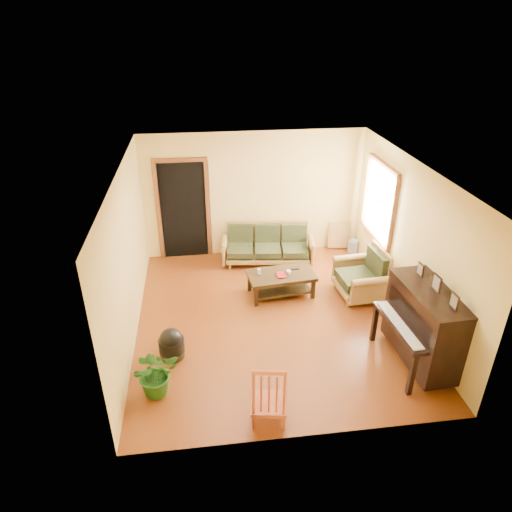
{
  "coord_description": "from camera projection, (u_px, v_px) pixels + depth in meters",
  "views": [
    {
      "loc": [
        -1.1,
        -6.3,
        4.58
      ],
      "look_at": [
        -0.25,
        0.2,
        1.1
      ],
      "focal_mm": 32.0,
      "sensor_mm": 36.0,
      "label": 1
    }
  ],
  "objects": [
    {
      "name": "glass_jar",
      "position": [
        289.0,
        272.0,
        8.23
      ],
      "size": [
        0.1,
        0.1,
        0.06
      ],
      "primitive_type": "cylinder",
      "rotation": [
        0.0,
        0.0,
        -0.13
      ],
      "color": "white",
      "rests_on": "coffee_table"
    },
    {
      "name": "candle",
      "position": [
        259.0,
        272.0,
        8.2
      ],
      "size": [
        0.08,
        0.08,
        0.11
      ],
      "primitive_type": "cylinder",
      "rotation": [
        0.0,
        0.0,
        -0.27
      ],
      "color": "silver",
      "rests_on": "coffee_table"
    },
    {
      "name": "footstool",
      "position": [
        172.0,
        347.0,
        6.81
      ],
      "size": [
        0.4,
        0.4,
        0.37
      ],
      "primitive_type": "cylinder",
      "rotation": [
        0.0,
        0.0,
        -0.05
      ],
      "color": "black",
      "rests_on": "floor"
    },
    {
      "name": "coffee_table",
      "position": [
        281.0,
        284.0,
        8.34
      ],
      "size": [
        1.26,
        0.78,
        0.43
      ],
      "primitive_type": "cube",
      "rotation": [
        0.0,
        0.0,
        0.11
      ],
      "color": "black",
      "rests_on": "floor"
    },
    {
      "name": "potted_plant",
      "position": [
        156.0,
        373.0,
        6.09
      ],
      "size": [
        0.77,
        0.72,
        0.69
      ],
      "primitive_type": "imported",
      "rotation": [
        0.0,
        0.0,
        0.34
      ],
      "color": "#1E5217",
      "rests_on": "floor"
    },
    {
      "name": "floor",
      "position": [
        272.0,
        317.0,
        7.79
      ],
      "size": [
        5.0,
        5.0,
        0.0
      ],
      "primitive_type": "plane",
      "color": "#58240B",
      "rests_on": "ground"
    },
    {
      "name": "book",
      "position": [
        277.0,
        275.0,
        8.16
      ],
      "size": [
        0.18,
        0.24,
        0.02
      ],
      "primitive_type": "imported",
      "rotation": [
        0.0,
        0.0,
        0.04
      ],
      "color": "maroon",
      "rests_on": "coffee_table"
    },
    {
      "name": "armchair",
      "position": [
        360.0,
        273.0,
        8.19
      ],
      "size": [
        0.95,
        0.99,
        0.93
      ],
      "primitive_type": "cube",
      "rotation": [
        0.0,
        0.0,
        0.08
      ],
      "color": "olive",
      "rests_on": "floor"
    },
    {
      "name": "ceramic_crock",
      "position": [
        353.0,
        246.0,
        9.89
      ],
      "size": [
        0.27,
        0.27,
        0.26
      ],
      "primitive_type": "cylinder",
      "rotation": [
        0.0,
        0.0,
        0.33
      ],
      "color": "#355AA1",
      "rests_on": "floor"
    },
    {
      "name": "doorway",
      "position": [
        184.0,
        211.0,
        9.31
      ],
      "size": [
        1.08,
        0.16,
        2.05
      ],
      "primitive_type": "cube",
      "color": "black",
      "rests_on": "floor"
    },
    {
      "name": "leaning_frame",
      "position": [
        339.0,
        235.0,
        9.97
      ],
      "size": [
        0.48,
        0.16,
        0.62
      ],
      "primitive_type": "cube",
      "rotation": [
        0.0,
        0.0,
        -0.12
      ],
      "color": "#AE8B3A",
      "rests_on": "floor"
    },
    {
      "name": "red_chair",
      "position": [
        269.0,
        389.0,
        5.65
      ],
      "size": [
        0.51,
        0.54,
        0.93
      ],
      "primitive_type": "cube",
      "rotation": [
        0.0,
        0.0,
        -0.16
      ],
      "color": "#973A1B",
      "rests_on": "floor"
    },
    {
      "name": "sofa",
      "position": [
        268.0,
        245.0,
        9.34
      ],
      "size": [
        1.94,
        0.99,
        0.8
      ],
      "primitive_type": "cube",
      "rotation": [
        0.0,
        0.0,
        -0.12
      ],
      "color": "olive",
      "rests_on": "floor"
    },
    {
      "name": "remote",
      "position": [
        294.0,
        269.0,
        8.38
      ],
      "size": [
        0.17,
        0.05,
        0.02
      ],
      "primitive_type": "cube",
      "rotation": [
        0.0,
        0.0,
        0.03
      ],
      "color": "black",
      "rests_on": "coffee_table"
    },
    {
      "name": "piano",
      "position": [
        424.0,
        327.0,
        6.53
      ],
      "size": [
        0.9,
        1.44,
        1.23
      ],
      "primitive_type": "cube",
      "rotation": [
        0.0,
        0.0,
        0.06
      ],
      "color": "black",
      "rests_on": "floor"
    },
    {
      "name": "window",
      "position": [
        380.0,
        202.0,
        8.47
      ],
      "size": [
        0.12,
        1.36,
        1.46
      ],
      "primitive_type": "cube",
      "color": "white",
      "rests_on": "right_wall"
    }
  ]
}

